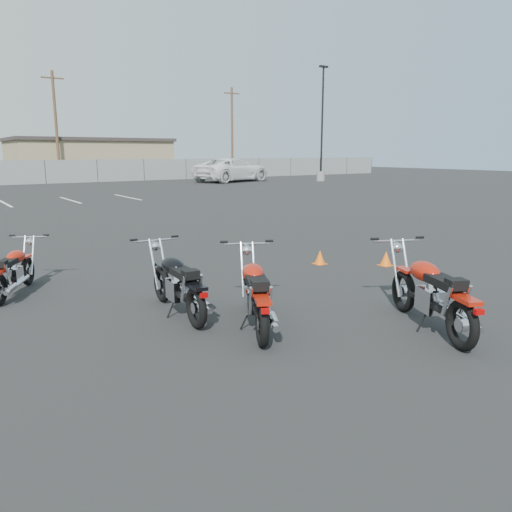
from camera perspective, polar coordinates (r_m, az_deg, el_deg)
ground at (r=8.06m, az=1.23°, el=-5.42°), size 120.00×120.00×0.00m
motorcycle_front_red at (r=9.38m, az=-25.94°, el=-1.58°), size 1.22×1.75×0.90m
motorcycle_second_black at (r=7.49m, az=-8.90°, el=-3.17°), size 0.81×2.10×1.03m
motorcycle_third_red at (r=6.86m, az=-0.05°, el=-4.34°), size 1.36×2.06×1.05m
motorcycle_rear_red at (r=7.19m, az=19.42°, el=-4.07°), size 1.34×2.20×1.10m
training_cone_near at (r=10.90m, az=7.32°, el=-0.14°), size 0.25×0.25×0.30m
training_cone_far at (r=11.02m, az=14.63°, el=-0.26°), size 0.26×0.26×0.31m
light_pole_east at (r=42.99m, az=7.48°, el=11.62°), size 0.80×0.70×9.26m
tan_building_east at (r=52.31m, az=-18.54°, el=10.60°), size 14.40×9.40×3.70m
utility_pole_c at (r=46.51m, az=-21.89°, el=13.79°), size 1.80×0.24×9.00m
utility_pole_d at (r=54.37m, az=-2.75°, el=14.19°), size 1.80×0.24×9.00m
white_van at (r=41.82m, az=-2.75°, el=10.56°), size 5.23×8.50×3.01m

